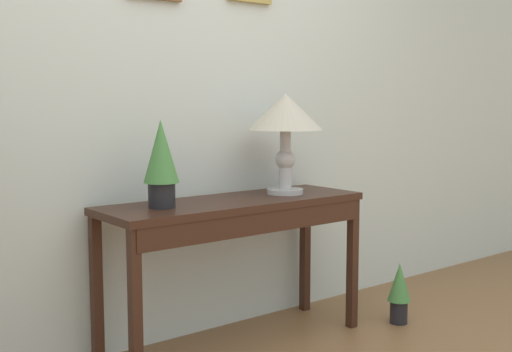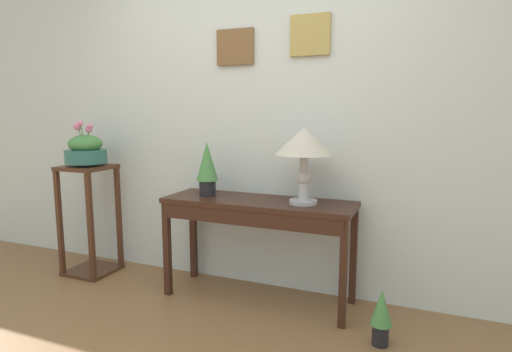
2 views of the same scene
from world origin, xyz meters
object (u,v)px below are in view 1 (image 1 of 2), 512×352
console_table (238,220)px  table_lamp (285,118)px  potted_plant_floor (399,290)px  potted_plant_on_console (161,160)px

console_table → table_lamp: bearing=4.5°
potted_plant_floor → table_lamp: bearing=151.5°
potted_plant_on_console → table_lamp: bearing=-0.1°
table_lamp → potted_plant_floor: table_lamp is taller
console_table → potted_plant_floor: (0.87, -0.27, -0.44)m
console_table → potted_plant_on_console: potted_plant_on_console is taller
table_lamp → potted_plant_on_console: 0.74m
table_lamp → potted_plant_floor: 1.11m
console_table → table_lamp: 0.58m
potted_plant_on_console → potted_plant_floor: size_ratio=1.16×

